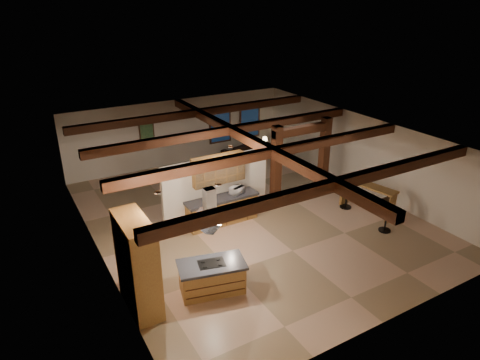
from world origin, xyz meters
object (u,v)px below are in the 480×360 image
at_px(kitchen_island, 212,277).
at_px(bar_counter, 368,194).
at_px(sofa, 242,149).
at_px(dining_table, 230,179).

distance_m(kitchen_island, bar_counter, 6.74).
distance_m(kitchen_island, sofa, 10.25).
relative_size(dining_table, bar_counter, 0.98).
bearing_deg(sofa, bar_counter, 79.02).
distance_m(dining_table, bar_counter, 5.24).
height_order(dining_table, bar_counter, bar_counter).
distance_m(kitchen_island, dining_table, 6.43).
height_order(kitchen_island, dining_table, kitchen_island).
relative_size(dining_table, sofa, 0.99).
xyz_separation_m(dining_table, bar_counter, (3.13, -4.20, 0.36)).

